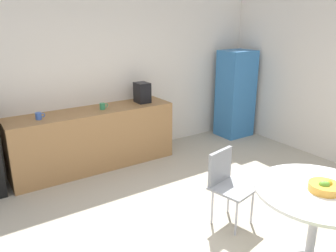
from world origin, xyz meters
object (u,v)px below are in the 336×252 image
mug_green (39,116)px  locker_cabinet (235,94)px  round_table (317,203)px  coffee_maker (142,93)px  chair_gray (226,178)px  fruit_bowl (325,187)px  mug_red (143,99)px  mug_white (103,106)px

mug_green → locker_cabinet: bearing=-0.9°
round_table → coffee_maker: coffee_maker is taller
locker_cabinet → chair_gray: (-2.16, -2.09, -0.29)m
chair_gray → mug_green: bearing=123.7°
round_table → fruit_bowl: bearing=-65.3°
fruit_bowl → coffee_maker: (-0.03, 3.18, 0.26)m
mug_red → mug_green: bearing=-178.4°
chair_gray → fruit_bowl: size_ratio=2.98×
locker_cabinet → fruit_bowl: locker_cabinet is taller
mug_green → round_table: bearing=-62.2°
round_table → chair_gray: chair_gray is taller
round_table → mug_red: (0.00, 3.15, 0.33)m
coffee_maker → round_table: bearing=-89.8°
locker_cabinet → mug_green: locker_cabinet is taller
chair_gray → mug_red: 2.24m
mug_white → mug_green: 0.92m
round_table → chair_gray: 0.98m
chair_gray → round_table: bearing=-78.0°
round_table → mug_green: size_ratio=8.67×
mug_red → mug_white: bearing=-176.4°
mug_green → fruit_bowl: bearing=-62.3°
mug_white → coffee_maker: coffee_maker is taller
mug_red → coffee_maker: (-0.01, -0.00, 0.11)m
fruit_bowl → mug_white: mug_white is taller
mug_white → coffee_maker: 0.71m
fruit_bowl → mug_green: 3.55m
locker_cabinet → mug_green: (-3.59, 0.06, 0.14)m
chair_gray → mug_white: 2.25m
mug_red → chair_gray: bearing=-95.3°
round_table → locker_cabinet: bearing=57.3°
fruit_bowl → mug_white: size_ratio=2.16×
locker_cabinet → fruit_bowl: (-1.94, -3.08, -0.01)m
fruit_bowl → coffee_maker: bearing=90.5°
locker_cabinet → round_table: bearing=-122.7°
fruit_bowl → mug_red: (-0.02, 3.19, 0.15)m
coffee_maker → mug_red: bearing=10.4°
chair_gray → mug_green: (-1.43, 2.15, 0.43)m
chair_gray → coffee_maker: 2.26m
chair_gray → mug_white: size_ratio=6.43×
mug_green → coffee_maker: (1.62, 0.04, 0.11)m
mug_white → coffee_maker: size_ratio=0.40×
chair_gray → coffee_maker: coffee_maker is taller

